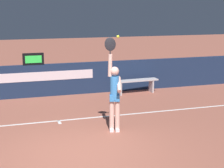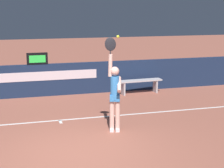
{
  "view_description": "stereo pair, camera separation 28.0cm",
  "coord_description": "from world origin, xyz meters",
  "px_view_note": "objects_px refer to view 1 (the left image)",
  "views": [
    {
      "loc": [
        -1.57,
        -7.47,
        3.17
      ],
      "look_at": [
        1.15,
        1.05,
        1.28
      ],
      "focal_mm": 58.71,
      "sensor_mm": 36.0,
      "label": 1
    },
    {
      "loc": [
        -1.3,
        -7.55,
        3.17
      ],
      "look_at": [
        1.15,
        1.05,
        1.28
      ],
      "focal_mm": 58.71,
      "sensor_mm": 36.0,
      "label": 2
    }
  ],
  "objects_px": {
    "courtside_bench_near": "(136,83)",
    "speed_display": "(33,59)",
    "tennis_ball": "(118,37)",
    "tennis_player": "(114,93)"
  },
  "relations": [
    {
      "from": "tennis_player",
      "to": "tennis_ball",
      "type": "bearing_deg",
      "value": -84.6
    },
    {
      "from": "speed_display",
      "to": "tennis_ball",
      "type": "bearing_deg",
      "value": -70.81
    },
    {
      "from": "tennis_ball",
      "to": "courtside_bench_near",
      "type": "relative_size",
      "value": 0.04
    },
    {
      "from": "speed_display",
      "to": "courtside_bench_near",
      "type": "bearing_deg",
      "value": -9.84
    },
    {
      "from": "speed_display",
      "to": "tennis_player",
      "type": "distance_m",
      "value": 4.69
    },
    {
      "from": "speed_display",
      "to": "tennis_player",
      "type": "bearing_deg",
      "value": -70.18
    },
    {
      "from": "tennis_ball",
      "to": "courtside_bench_near",
      "type": "height_order",
      "value": "tennis_ball"
    },
    {
      "from": "courtside_bench_near",
      "to": "speed_display",
      "type": "bearing_deg",
      "value": 170.16
    },
    {
      "from": "speed_display",
      "to": "courtside_bench_near",
      "type": "distance_m",
      "value": 3.82
    },
    {
      "from": "speed_display",
      "to": "tennis_player",
      "type": "xyz_separation_m",
      "value": [
        1.58,
        -4.4,
        -0.35
      ]
    }
  ]
}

